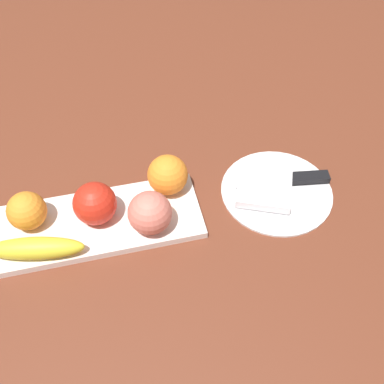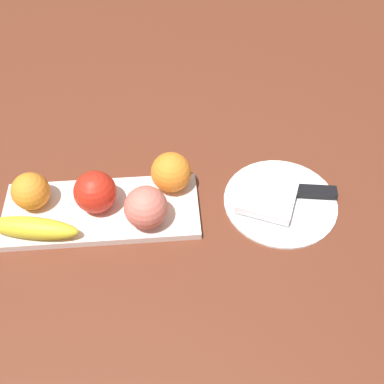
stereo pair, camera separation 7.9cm
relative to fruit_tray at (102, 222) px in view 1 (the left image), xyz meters
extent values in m
plane|color=brown|center=(0.03, 0.03, -0.01)|extent=(2.40, 2.40, 0.00)
cube|color=white|center=(0.00, 0.00, 0.00)|extent=(0.35, 0.14, 0.01)
sphere|color=red|center=(0.00, -0.01, 0.04)|extent=(0.08, 0.08, 0.08)
ellipsoid|color=yellow|center=(0.11, 0.05, 0.03)|extent=(0.16, 0.07, 0.04)
sphere|color=orange|center=(-0.13, -0.04, 0.04)|extent=(0.07, 0.07, 0.07)
sphere|color=orange|center=(0.12, -0.02, 0.04)|extent=(0.07, 0.07, 0.07)
sphere|color=#DC7262|center=(-0.08, 0.03, 0.04)|extent=(0.08, 0.08, 0.08)
cylinder|color=white|center=(-0.33, 0.00, 0.00)|extent=(0.21, 0.21, 0.01)
cube|color=white|center=(-0.30, 0.00, 0.01)|extent=(0.13, 0.13, 0.02)
cube|color=silver|center=(-0.33, -0.02, 0.00)|extent=(0.15, 0.04, 0.00)
cube|color=black|center=(-0.39, -0.01, 0.01)|extent=(0.09, 0.04, 0.01)
camera|label=1|loc=(-0.05, 0.50, 0.64)|focal=41.98mm
camera|label=2|loc=(-0.12, 0.51, 0.64)|focal=41.98mm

